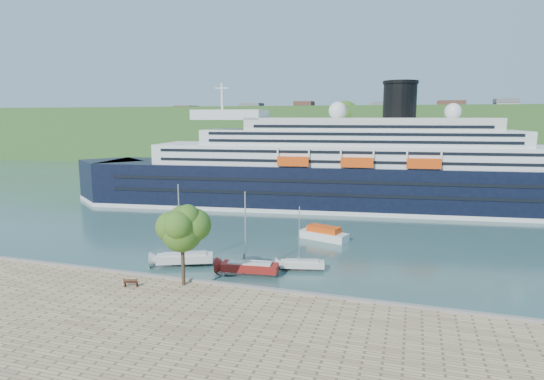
{
  "coord_description": "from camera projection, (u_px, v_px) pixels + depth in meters",
  "views": [
    {
      "loc": [
        22.94,
        -45.72,
        20.0
      ],
      "look_at": [
        -0.72,
        30.0,
        7.15
      ],
      "focal_mm": 30.0,
      "sensor_mm": 36.0,
      "label": 1
    }
  ],
  "objects": [
    {
      "name": "far_hillside",
      "position": [
        356.0,
        136.0,
        187.73
      ],
      "size": [
        400.0,
        50.0,
        24.0
      ],
      "primitive_type": "cube",
      "color": "#355D25",
      "rests_on": "ground"
    },
    {
      "name": "park_bench",
      "position": [
        131.0,
        282.0,
        51.29
      ],
      "size": [
        1.73,
        1.12,
        1.03
      ],
      "primitive_type": null,
      "rotation": [
        0.0,
        0.0,
        0.31
      ],
      "color": "#421E13",
      "rests_on": "promenade"
    },
    {
      "name": "tender_launch",
      "position": [
        324.0,
        233.0,
        74.61
      ],
      "size": [
        8.52,
        5.05,
        2.23
      ],
      "primitive_type": null,
      "rotation": [
        0.0,
        0.0,
        -0.3
      ],
      "color": "#E8460D",
      "rests_on": "ground"
    },
    {
      "name": "sailboat_white_near",
      "position": [
        184.0,
        228.0,
        60.59
      ],
      "size": [
        8.5,
        5.47,
        10.69
      ],
      "primitive_type": null,
      "rotation": [
        0.0,
        0.0,
        0.42
      ],
      "color": "silver",
      "rests_on": "ground"
    },
    {
      "name": "sailboat_red",
      "position": [
        250.0,
        236.0,
        57.1
      ],
      "size": [
        8.19,
        3.14,
        10.31
      ],
      "primitive_type": null,
      "rotation": [
        0.0,
        0.0,
        0.12
      ],
      "color": "maroon",
      "rests_on": "ground"
    },
    {
      "name": "ground",
      "position": [
        201.0,
        290.0,
        53.03
      ],
      "size": [
        400.0,
        400.0,
        0.0
      ],
      "primitive_type": "plane",
      "color": "#2B4D4C",
      "rests_on": "ground"
    },
    {
      "name": "promenade_tree",
      "position": [
        182.0,
        242.0,
        51.08
      ],
      "size": [
        6.14,
        6.14,
        10.17
      ],
      "primitive_type": null,
      "color": "#315E18",
      "rests_on": "promenade"
    },
    {
      "name": "sailboat_white_far",
      "position": [
        303.0,
        240.0,
        59.11
      ],
      "size": [
        6.57,
        3.17,
        8.18
      ],
      "primitive_type": null,
      "rotation": [
        0.0,
        0.0,
        0.23
      ],
      "color": "silver",
      "rests_on": "ground"
    },
    {
      "name": "cruise_ship",
      "position": [
        337.0,
        146.0,
        98.93
      ],
      "size": [
        123.6,
        33.35,
        27.47
      ],
      "primitive_type": null,
      "rotation": [
        0.0,
        0.0,
        0.13
      ],
      "color": "black",
      "rests_on": "ground"
    },
    {
      "name": "quay_coping",
      "position": [
        200.0,
        281.0,
        52.66
      ],
      "size": [
        220.0,
        0.5,
        0.3
      ],
      "primitive_type": "cube",
      "color": "slate",
      "rests_on": "promenade"
    },
    {
      "name": "floating_pontoon",
      "position": [
        231.0,
        262.0,
        62.5
      ],
      "size": [
        16.55,
        4.86,
        0.37
      ],
      "primitive_type": null,
      "rotation": [
        0.0,
        0.0,
        0.18
      ],
      "color": "slate",
      "rests_on": "ground"
    }
  ]
}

